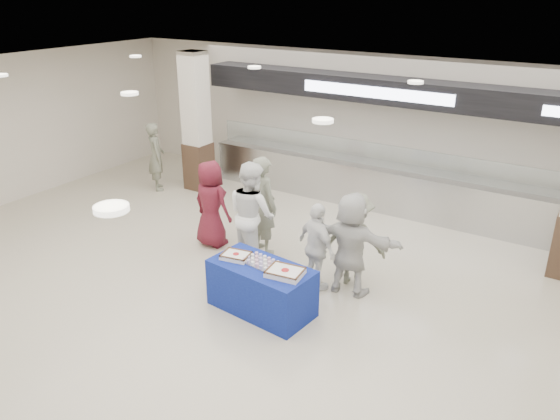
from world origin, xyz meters
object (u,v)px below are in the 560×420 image
Objects in this scene: civilian_maroon at (211,204)px; soldier_b at (355,239)px; display_table at (262,288)px; sheet_cake_left at (236,255)px; soldier_bg at (156,157)px; soldier_a at (263,205)px; chef_tall at (252,214)px; cupcake_tray at (261,262)px; chef_short at (317,247)px; civilian_white at (351,244)px; sheet_cake_right at (285,272)px.

civilian_maroon reaches higher than soldier_b.
sheet_cake_left reaches higher than display_table.
soldier_a is at bearing -159.09° from soldier_bg.
cupcake_tray is at bearing 152.42° from chef_tall.
chef_tall is 1.27× the size of chef_short.
civilian_white is at bearing -157.23° from chef_tall.
chef_tall is (0.10, -0.50, 0.02)m from soldier_a.
chef_tall is 1.39m from chef_short.
display_table is at bearing -171.01° from soldier_bg.
civilian_maroon is 2.92m from civilian_white.
display_table is 1.12m from chef_short.
sheet_cake_left is 0.90m from sheet_cake_right.
sheet_cake_left is at bearing -173.87° from cupcake_tray.
civilian_white reaches higher than display_table.
chef_tall reaches higher than sheet_cake_right.
civilian_maroon is 1.09m from chef_tall.
soldier_a reaches higher than chef_short.
civilian_white is 1.04× the size of soldier_bg.
sheet_cake_right is 1.88m from chef_tall.
chef_short is at bearing 66.22° from cupcake_tray.
cupcake_tray is 0.31× the size of soldier_b.
soldier_b reaches higher than sheet_cake_left.
civilian_maroon is 1.05× the size of soldier_b.
chef_tall is 4.47m from soldier_bg.
sheet_cake_right is at bearing 63.16° from soldier_b.
soldier_a is 1.88m from soldier_b.
cupcake_tray is at bearing 135.41° from display_table.
chef_short is (0.38, 0.99, 0.36)m from display_table.
civilian_white is at bearing -134.53° from chef_short.
sheet_cake_right is 0.49m from cupcake_tray.
cupcake_tray is 1.04m from chef_short.
chef_short is at bearing 176.29° from civilian_maroon.
soldier_b is at bearing -162.32° from soldier_a.
soldier_b is (1.25, 1.49, -0.01)m from sheet_cake_left.
cupcake_tray is 2.40m from civilian_maroon.
soldier_a is (-0.62, 1.66, 0.11)m from sheet_cake_left.
civilian_maroon is at bearing 11.31° from chef_tall.
cupcake_tray is at bearing 6.13° from sheet_cake_left.
sheet_cake_left is at bearing -173.48° from soldier_bg.
civilian_white is at bearing -171.09° from soldier_a.
soldier_a is at bearing 122.73° from cupcake_tray.
sheet_cake_left is 0.28× the size of soldier_bg.
soldier_bg is (-4.06, 1.87, -0.12)m from chef_tall.
sheet_cake_right is at bearing 161.81° from chef_tall.
sheet_cake_left is 0.28× the size of civilian_maroon.
display_table is at bearing -50.57° from cupcake_tray.
cupcake_tray is at bearing 47.19° from civilian_white.
soldier_b is (1.77, 0.33, -0.15)m from chef_tall.
soldier_a is at bearing 131.57° from sheet_cake_right.
chef_short is (1.46, -0.67, -0.17)m from soldier_a.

